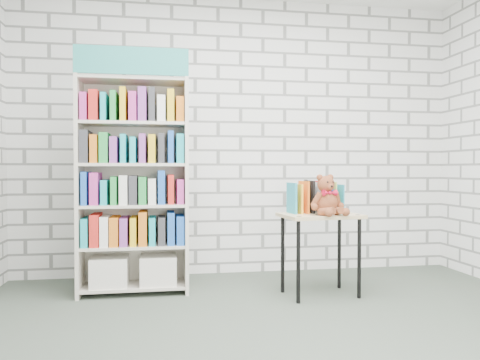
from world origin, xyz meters
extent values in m
plane|color=#3D473C|center=(0.00, 0.00, 0.00)|extent=(4.50, 4.50, 0.00)
cube|color=silver|center=(0.00, 2.00, 1.40)|extent=(4.50, 0.02, 2.80)
cube|color=beige|center=(-1.48, 1.35, 0.92)|extent=(0.03, 0.36, 1.84)
cube|color=beige|center=(-0.59, 1.35, 0.92)|extent=(0.03, 0.36, 1.84)
cube|color=beige|center=(-1.04, 1.52, 0.92)|extent=(0.92, 0.02, 1.84)
cube|color=teal|center=(-1.04, 1.18, 1.95)|extent=(0.92, 0.02, 0.22)
cube|color=beige|center=(-1.04, 1.35, 0.06)|extent=(0.86, 0.34, 0.03)
cube|color=beige|center=(-1.04, 1.35, 0.41)|extent=(0.86, 0.34, 0.03)
cube|color=beige|center=(-1.04, 1.35, 0.75)|extent=(0.86, 0.34, 0.03)
cube|color=beige|center=(-1.04, 1.35, 1.10)|extent=(0.86, 0.34, 0.03)
cube|color=beige|center=(-1.04, 1.35, 1.45)|extent=(0.86, 0.34, 0.03)
cube|color=beige|center=(-1.04, 1.35, 1.81)|extent=(0.86, 0.34, 0.03)
cube|color=silver|center=(-1.24, 1.35, 0.20)|extent=(0.31, 0.30, 0.24)
cube|color=silver|center=(-0.83, 1.35, 0.20)|extent=(0.31, 0.30, 0.24)
cube|color=#BF338C|center=(-1.04, 1.34, 0.54)|extent=(0.86, 0.30, 0.24)
cube|color=#19A5B2|center=(-1.04, 1.34, 0.89)|extent=(0.86, 0.30, 0.24)
cube|color=white|center=(-1.04, 1.34, 1.24)|extent=(0.86, 0.30, 0.24)
cube|color=purple|center=(-1.04, 1.34, 1.58)|extent=(0.86, 0.30, 0.24)
cube|color=tan|center=(0.51, 1.02, 0.67)|extent=(0.68, 0.51, 0.03)
cylinder|color=black|center=(0.26, 0.82, 0.33)|extent=(0.03, 0.03, 0.66)
cylinder|color=black|center=(0.23, 1.16, 0.33)|extent=(0.03, 0.03, 0.66)
cylinder|color=black|center=(0.80, 0.88, 0.33)|extent=(0.03, 0.03, 0.66)
cylinder|color=black|center=(0.76, 1.22, 0.33)|extent=(0.03, 0.03, 0.66)
cylinder|color=black|center=(0.27, 0.83, 0.69)|extent=(0.04, 0.04, 0.01)
cylinder|color=black|center=(0.79, 0.89, 0.69)|extent=(0.04, 0.04, 0.01)
cube|color=teal|center=(0.29, 1.10, 0.82)|extent=(0.04, 0.20, 0.27)
cube|color=#FFAD28|center=(0.34, 1.11, 0.82)|extent=(0.04, 0.20, 0.27)
cube|color=orange|center=(0.40, 1.11, 0.82)|extent=(0.04, 0.20, 0.27)
cube|color=black|center=(0.45, 1.12, 0.82)|extent=(0.04, 0.20, 0.27)
cube|color=white|center=(0.50, 1.12, 0.82)|extent=(0.04, 0.20, 0.27)
cube|color=red|center=(0.56, 1.13, 0.82)|extent=(0.04, 0.20, 0.27)
cube|color=#3152B9|center=(0.61, 1.14, 0.82)|extent=(0.04, 0.20, 0.27)
cube|color=gold|center=(0.66, 1.14, 0.82)|extent=(0.04, 0.20, 0.27)
cube|color=teal|center=(0.72, 1.15, 0.82)|extent=(0.04, 0.20, 0.27)
ellipsoid|color=brown|center=(0.53, 0.94, 0.79)|extent=(0.20, 0.17, 0.20)
sphere|color=brown|center=(0.53, 0.94, 0.94)|extent=(0.14, 0.14, 0.14)
sphere|color=brown|center=(0.48, 0.94, 1.00)|extent=(0.05, 0.05, 0.05)
sphere|color=brown|center=(0.58, 0.97, 1.00)|extent=(0.05, 0.05, 0.05)
sphere|color=brown|center=(0.55, 0.89, 0.92)|extent=(0.06, 0.06, 0.06)
sphere|color=black|center=(0.52, 0.88, 0.96)|extent=(0.02, 0.02, 0.02)
sphere|color=black|center=(0.57, 0.89, 0.96)|extent=(0.02, 0.02, 0.02)
sphere|color=black|center=(0.55, 0.86, 0.92)|extent=(0.02, 0.02, 0.02)
cylinder|color=brown|center=(0.44, 0.90, 0.82)|extent=(0.11, 0.08, 0.14)
cylinder|color=brown|center=(0.63, 0.95, 0.82)|extent=(0.10, 0.10, 0.14)
sphere|color=brown|center=(0.42, 0.88, 0.76)|extent=(0.06, 0.06, 0.06)
sphere|color=brown|center=(0.66, 0.94, 0.76)|extent=(0.06, 0.06, 0.06)
cylinder|color=brown|center=(0.50, 0.83, 0.73)|extent=(0.13, 0.16, 0.08)
cylinder|color=brown|center=(0.61, 0.86, 0.73)|extent=(0.07, 0.15, 0.08)
sphere|color=brown|center=(0.50, 0.76, 0.72)|extent=(0.07, 0.07, 0.07)
sphere|color=brown|center=(0.65, 0.80, 0.72)|extent=(0.07, 0.07, 0.07)
cone|color=red|center=(0.52, 0.88, 0.87)|extent=(0.07, 0.07, 0.05)
cone|color=red|center=(0.58, 0.90, 0.87)|extent=(0.07, 0.07, 0.05)
sphere|color=red|center=(0.55, 0.89, 0.87)|extent=(0.03, 0.03, 0.03)
camera|label=1|loc=(-0.80, -2.73, 1.06)|focal=35.00mm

